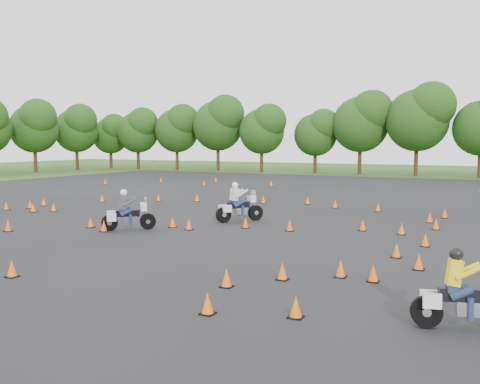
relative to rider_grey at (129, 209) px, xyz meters
name	(u,v)px	position (x,y,z in m)	size (l,w,h in m)	color
ground	(198,227)	(2.22, 1.87, -0.87)	(140.00, 140.00, 0.00)	#2D5119
asphalt_pad	(257,211)	(2.22, 7.87, -0.86)	(62.00, 62.00, 0.00)	black
treeline	(397,132)	(3.84, 37.01, 3.79)	(87.22, 32.27, 10.77)	#1E4313
traffic_cones	(256,212)	(2.96, 6.11, -0.64)	(36.81, 33.16, 0.45)	#FF610A
rider_grey	(129,209)	(0.00, 0.00, 0.00)	(2.23, 0.69, 1.72)	#414248
rider_yellow	(467,290)	(13.48, -6.57, -0.06)	(2.07, 0.64, 1.60)	yellow
rider_white	(240,202)	(3.05, 4.23, 0.05)	(2.35, 0.72, 1.82)	beige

